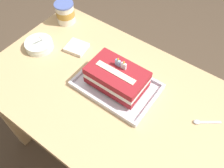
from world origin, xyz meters
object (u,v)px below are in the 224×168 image
at_px(serving_spoon_near_tray, 201,122).
at_px(foil_tray, 117,86).
at_px(birthday_cake, 117,77).
at_px(ice_cream_tub, 65,13).
at_px(bowl_stack, 39,45).
at_px(napkin_pile, 77,47).

bearing_deg(serving_spoon_near_tray, foil_tray, -171.81).
xyz_separation_m(birthday_cake, ice_cream_tub, (-0.50, 0.21, -0.01)).
xyz_separation_m(foil_tray, bowl_stack, (-0.47, -0.03, 0.01)).
bearing_deg(serving_spoon_near_tray, birthday_cake, -171.82).
height_order(bowl_stack, serving_spoon_near_tray, bowl_stack).
bearing_deg(foil_tray, napkin_pile, 166.36).
xyz_separation_m(bowl_stack, napkin_pile, (0.16, 0.11, -0.01)).
bearing_deg(napkin_pile, birthday_cake, -13.62).
bearing_deg(napkin_pile, bowl_stack, -146.37).
bearing_deg(ice_cream_tub, bowl_stack, -82.37).
bearing_deg(serving_spoon_near_tray, bowl_stack, -174.14).
xyz_separation_m(foil_tray, ice_cream_tub, (-0.50, 0.21, 0.05)).
bearing_deg(bowl_stack, napkin_pile, 33.63).
xyz_separation_m(birthday_cake, bowl_stack, (-0.47, -0.03, -0.05)).
relative_size(foil_tray, bowl_stack, 2.53).
bearing_deg(serving_spoon_near_tray, napkin_pile, 178.41).
bearing_deg(foil_tray, serving_spoon_near_tray, 8.19).
height_order(ice_cream_tub, serving_spoon_near_tray, ice_cream_tub).
distance_m(ice_cream_tub, napkin_pile, 0.24).
height_order(birthday_cake, ice_cream_tub, birthday_cake).
height_order(birthday_cake, napkin_pile, birthday_cake).
distance_m(foil_tray, birthday_cake, 0.06).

